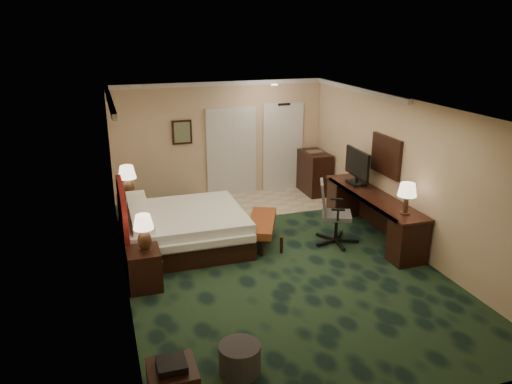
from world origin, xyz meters
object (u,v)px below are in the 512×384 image
object	(u,v)px
bed_bench	(262,231)
ottoman	(240,358)
lamp_far	(128,182)
desk	(372,216)
nightstand_far	(130,211)
lamp_near	(144,233)
desk_chair	(337,213)
minibar	(314,173)
tv	(357,167)
nightstand_near	(144,269)
bed	(186,229)

from	to	relation	value
bed_bench	ottoman	distance (m)	3.73
lamp_far	desk	world-z (taller)	lamp_far
nightstand_far	lamp_near	world-z (taller)	lamp_near
nightstand_far	desk_chair	xyz separation A→B (m)	(3.62, -2.08, 0.30)
nightstand_far	minibar	distance (m)	4.49
tv	nightstand_near	bearing A→B (deg)	-160.52
minibar	lamp_near	bearing A→B (deg)	-141.77
nightstand_near	lamp_far	distance (m)	2.71
lamp_far	desk	xyz separation A→B (m)	(4.41, -1.95, -0.52)
minibar	desk_chair	bearing A→B (deg)	-106.01
desk	nightstand_near	bearing A→B (deg)	-171.08
lamp_near	ottoman	distance (m)	2.62
bed	ottoman	distance (m)	3.71
bed_bench	ottoman	size ratio (longest dim) A/B	2.67
nightstand_near	bed_bench	world-z (taller)	nightstand_near
bed	desk_chair	bearing A→B (deg)	-14.52
lamp_far	desk	size ratio (longest dim) A/B	0.23
minibar	tv	bearing A→B (deg)	-90.03
bed_bench	lamp_far	bearing A→B (deg)	169.06
bed	tv	world-z (taller)	tv
nightstand_near	minibar	xyz separation A→B (m)	(4.41, 3.43, 0.19)
bed	nightstand_near	distance (m)	1.59
nightstand_far	bed_bench	xyz separation A→B (m)	(2.29, -1.63, -0.07)
lamp_far	desk_chair	size ratio (longest dim) A/B	0.56
bed	desk_chair	xyz separation A→B (m)	(2.72, -0.70, 0.26)
lamp_near	lamp_far	distance (m)	2.66
nightstand_far	desk_chair	bearing A→B (deg)	-29.87
bed	ottoman	size ratio (longest dim) A/B	4.23
nightstand_near	nightstand_far	xyz separation A→B (m)	(-0.01, 2.69, -0.02)
desk_chair	lamp_near	bearing A→B (deg)	-146.18
desk	desk_chair	bearing A→B (deg)	-174.45
tv	desk	bearing A→B (deg)	-89.21
nightstand_near	bed_bench	bearing A→B (deg)	24.87
desk	tv	size ratio (longest dim) A/B	3.12
minibar	desk	bearing A→B (deg)	-90.30
minibar	ottoman	bearing A→B (deg)	-121.42
ottoman	desk	bearing A→B (deg)	41.03
bed	desk_chair	world-z (taller)	desk_chair
nightstand_near	desk	world-z (taller)	desk
nightstand_far	desk_chair	world-z (taller)	desk_chair
desk_chair	bed	bearing A→B (deg)	-170.75
bed	nightstand_near	xyz separation A→B (m)	(-0.89, -1.32, -0.02)
nightstand_near	nightstand_far	bearing A→B (deg)	90.26
lamp_far	ottoman	world-z (taller)	lamp_far
nightstand_near	lamp_near	xyz separation A→B (m)	(0.04, -0.02, 0.61)
lamp_near	desk	xyz separation A→B (m)	(4.36, 0.71, -0.50)
desk	minibar	bearing A→B (deg)	89.70
desk	lamp_far	bearing A→B (deg)	156.20
lamp_far	minibar	distance (m)	4.52
lamp_far	tv	size ratio (longest dim) A/B	0.73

